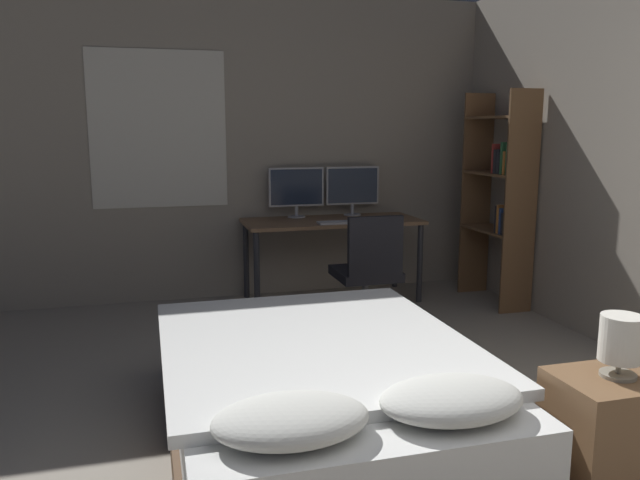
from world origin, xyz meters
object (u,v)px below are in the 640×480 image
(desk, at_px, (332,229))
(monitor_right, at_px, (353,188))
(bedside_lamp, at_px, (621,340))
(computer_mouse, at_px, (370,220))
(bed, at_px, (321,400))
(nightstand, at_px, (612,444))
(bookshelf, at_px, (502,188))
(monitor_left, at_px, (296,189))
(keyboard, at_px, (340,222))
(office_chair, at_px, (368,282))

(desk, xyz_separation_m, monitor_right, (0.27, 0.23, 0.34))
(bedside_lamp, height_order, computer_mouse, bedside_lamp)
(bed, height_order, nightstand, bed)
(desk, relative_size, bookshelf, 0.85)
(desk, bearing_deg, bed, -107.61)
(bed, bearing_deg, desk, 72.39)
(monitor_right, xyz_separation_m, computer_mouse, (0.01, -0.46, -0.24))
(nightstand, height_order, monitor_right, monitor_right)
(nightstand, bearing_deg, bedside_lamp, -90.00)
(bedside_lamp, bearing_deg, monitor_left, 96.98)
(keyboard, distance_m, computer_mouse, 0.28)
(bed, bearing_deg, bookshelf, 43.48)
(nightstand, bearing_deg, office_chair, 92.74)
(monitor_left, height_order, computer_mouse, monitor_left)
(desk, distance_m, keyboard, 0.24)
(bedside_lamp, bearing_deg, keyboard, 93.12)
(desk, relative_size, monitor_right, 3.09)
(monitor_left, bearing_deg, monitor_right, 0.00)
(nightstand, xyz_separation_m, bedside_lamp, (0.00, -0.00, 0.43))
(monitor_right, bearing_deg, office_chair, -101.83)
(nightstand, height_order, computer_mouse, computer_mouse)
(monitor_left, bearing_deg, office_chair, -73.17)
(nightstand, relative_size, keyboard, 1.53)
(nightstand, relative_size, monitor_left, 1.14)
(bedside_lamp, xyz_separation_m, bookshelf, (1.19, 2.81, 0.30))
(monitor_left, xyz_separation_m, keyboard, (0.27, -0.46, -0.25))
(desk, height_order, bookshelf, bookshelf)
(monitor_right, bearing_deg, computer_mouse, -88.63)
(nightstand, xyz_separation_m, monitor_right, (0.10, 3.55, 0.70))
(keyboard, bearing_deg, bed, -109.19)
(monitor_left, relative_size, keyboard, 1.34)
(bedside_lamp, height_order, bookshelf, bookshelf)
(computer_mouse, relative_size, bookshelf, 0.04)
(nightstand, bearing_deg, keyboard, 93.12)
(keyboard, height_order, office_chair, office_chair)
(monitor_left, bearing_deg, computer_mouse, -40.06)
(monitor_right, height_order, bookshelf, bookshelf)
(nightstand, relative_size, bedside_lamp, 2.32)
(keyboard, relative_size, computer_mouse, 5.33)
(bedside_lamp, height_order, monitor_right, monitor_right)
(bedside_lamp, relative_size, bookshelf, 0.13)
(monitor_right, height_order, office_chair, monitor_right)
(keyboard, bearing_deg, bedside_lamp, -86.88)
(monitor_left, relative_size, monitor_right, 1.00)
(desk, height_order, monitor_left, monitor_left)
(desk, bearing_deg, keyboard, -90.00)
(keyboard, xyz_separation_m, computer_mouse, (0.28, 0.00, 0.01))
(desk, bearing_deg, office_chair, -86.58)
(computer_mouse, distance_m, bookshelf, 1.16)
(office_chair, bearing_deg, bedside_lamp, -87.26)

